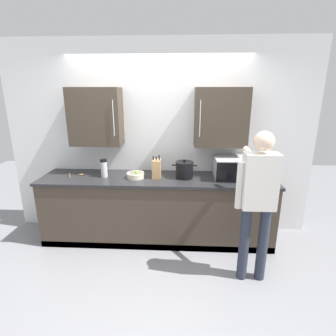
{
  "coord_description": "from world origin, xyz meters",
  "views": [
    {
      "loc": [
        0.33,
        -2.49,
        2.05
      ],
      "look_at": [
        0.15,
        0.82,
        1.06
      ],
      "focal_mm": 28.26,
      "sensor_mm": 36.0,
      "label": 1
    }
  ],
  "objects_px": {
    "thermos_flask": "(104,168)",
    "fruit_bowl": "(136,175)",
    "person_figure": "(258,195)",
    "wooden_spoon": "(75,175)",
    "microwave_oven": "(232,168)",
    "stock_pot": "(184,170)",
    "knife_block": "(157,169)"
  },
  "relations": [
    {
      "from": "thermos_flask",
      "to": "wooden_spoon",
      "type": "bearing_deg",
      "value": 176.45
    },
    {
      "from": "person_figure",
      "to": "stock_pot",
      "type": "bearing_deg",
      "value": 133.81
    },
    {
      "from": "stock_pot",
      "to": "fruit_bowl",
      "type": "relative_size",
      "value": 1.41
    },
    {
      "from": "stock_pot",
      "to": "fruit_bowl",
      "type": "height_order",
      "value": "stock_pot"
    },
    {
      "from": "stock_pot",
      "to": "fruit_bowl",
      "type": "bearing_deg",
      "value": -176.87
    },
    {
      "from": "fruit_bowl",
      "to": "thermos_flask",
      "type": "bearing_deg",
      "value": 178.03
    },
    {
      "from": "knife_block",
      "to": "person_figure",
      "type": "height_order",
      "value": "person_figure"
    },
    {
      "from": "microwave_oven",
      "to": "thermos_flask",
      "type": "xyz_separation_m",
      "value": [
        -1.71,
        -0.05,
        -0.01
      ]
    },
    {
      "from": "wooden_spoon",
      "to": "person_figure",
      "type": "bearing_deg",
      "value": -19.38
    },
    {
      "from": "stock_pot",
      "to": "knife_block",
      "type": "bearing_deg",
      "value": -177.93
    },
    {
      "from": "microwave_oven",
      "to": "stock_pot",
      "type": "bearing_deg",
      "value": -177.14
    },
    {
      "from": "thermos_flask",
      "to": "person_figure",
      "type": "bearing_deg",
      "value": -22.65
    },
    {
      "from": "knife_block",
      "to": "wooden_spoon",
      "type": "relative_size",
      "value": 1.38
    },
    {
      "from": "knife_block",
      "to": "stock_pot",
      "type": "xyz_separation_m",
      "value": [
        0.37,
        0.01,
        -0.01
      ]
    },
    {
      "from": "fruit_bowl",
      "to": "wooden_spoon",
      "type": "height_order",
      "value": "fruit_bowl"
    },
    {
      "from": "thermos_flask",
      "to": "wooden_spoon",
      "type": "height_order",
      "value": "thermos_flask"
    },
    {
      "from": "microwave_oven",
      "to": "person_figure",
      "type": "distance_m",
      "value": 0.83
    },
    {
      "from": "wooden_spoon",
      "to": "person_figure",
      "type": "relative_size",
      "value": 0.14
    },
    {
      "from": "thermos_flask",
      "to": "wooden_spoon",
      "type": "xyz_separation_m",
      "value": [
        -0.41,
        0.03,
        -0.11
      ]
    },
    {
      "from": "microwave_oven",
      "to": "stock_pot",
      "type": "distance_m",
      "value": 0.64
    },
    {
      "from": "stock_pot",
      "to": "person_figure",
      "type": "distance_m",
      "value": 1.09
    },
    {
      "from": "microwave_oven",
      "to": "fruit_bowl",
      "type": "bearing_deg",
      "value": -177.0
    },
    {
      "from": "microwave_oven",
      "to": "fruit_bowl",
      "type": "height_order",
      "value": "microwave_oven"
    },
    {
      "from": "fruit_bowl",
      "to": "person_figure",
      "type": "bearing_deg",
      "value": -28.13
    },
    {
      "from": "stock_pot",
      "to": "thermos_flask",
      "type": "bearing_deg",
      "value": -178.9
    },
    {
      "from": "knife_block",
      "to": "stock_pot",
      "type": "distance_m",
      "value": 0.37
    },
    {
      "from": "thermos_flask",
      "to": "fruit_bowl",
      "type": "distance_m",
      "value": 0.44
    },
    {
      "from": "microwave_oven",
      "to": "knife_block",
      "type": "xyz_separation_m",
      "value": [
        -1.01,
        -0.05,
        -0.01
      ]
    },
    {
      "from": "knife_block",
      "to": "fruit_bowl",
      "type": "height_order",
      "value": "knife_block"
    },
    {
      "from": "fruit_bowl",
      "to": "person_figure",
      "type": "relative_size",
      "value": 0.14
    },
    {
      "from": "person_figure",
      "to": "wooden_spoon",
      "type": "bearing_deg",
      "value": 160.62
    },
    {
      "from": "microwave_oven",
      "to": "wooden_spoon",
      "type": "height_order",
      "value": "microwave_oven"
    }
  ]
}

